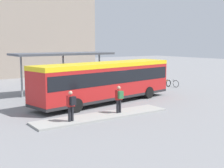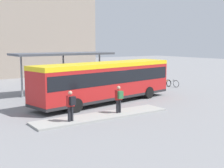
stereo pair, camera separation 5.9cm
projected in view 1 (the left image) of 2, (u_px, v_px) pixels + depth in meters
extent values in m
plane|color=gray|center=(105.00, 102.00, 23.59)|extent=(120.00, 120.00, 0.00)
cube|color=#9E9E99|center=(103.00, 116.00, 19.00)|extent=(8.85, 1.80, 0.12)
cube|color=red|center=(105.00, 80.00, 23.37)|extent=(12.19, 4.50, 2.67)
cube|color=yellow|center=(105.00, 65.00, 23.21)|extent=(12.22, 4.52, 0.30)
cube|color=black|center=(105.00, 76.00, 23.33)|extent=(11.96, 4.48, 0.93)
cube|color=black|center=(155.00, 71.00, 27.44)|extent=(0.47, 2.24, 1.03)
cube|color=#28282B|center=(105.00, 96.00, 23.53)|extent=(12.21, 4.51, 0.20)
cylinder|color=black|center=(127.00, 89.00, 26.93)|extent=(0.98, 0.44, 0.94)
cylinder|color=black|center=(149.00, 93.00, 25.26)|extent=(0.98, 0.44, 0.94)
cylinder|color=black|center=(55.00, 100.00, 21.81)|extent=(0.98, 0.44, 0.94)
cylinder|color=black|center=(76.00, 105.00, 20.13)|extent=(0.98, 0.44, 0.94)
cylinder|color=#232328|center=(117.00, 106.00, 19.49)|extent=(0.16, 0.16, 0.83)
cylinder|color=#232328|center=(120.00, 106.00, 19.59)|extent=(0.16, 0.16, 0.83)
cube|color=#B21E1E|center=(119.00, 95.00, 19.44)|extent=(0.42, 0.23, 0.62)
cube|color=#337542|center=(121.00, 95.00, 19.26)|extent=(0.32, 0.21, 0.47)
sphere|color=tan|center=(119.00, 88.00, 19.39)|extent=(0.22, 0.22, 0.22)
cylinder|color=#232328|center=(69.00, 114.00, 17.36)|extent=(0.16, 0.16, 0.84)
cylinder|color=#232328|center=(72.00, 114.00, 17.49)|extent=(0.16, 0.16, 0.84)
cube|color=#B21E1E|center=(71.00, 101.00, 17.33)|extent=(0.45, 0.29, 0.63)
cube|color=black|center=(73.00, 101.00, 17.17)|extent=(0.34, 0.25, 0.48)
sphere|color=tan|center=(70.00, 93.00, 17.27)|extent=(0.23, 0.23, 0.23)
torus|color=black|center=(168.00, 83.00, 32.17)|extent=(0.15, 0.72, 0.72)
torus|color=black|center=(176.00, 84.00, 31.45)|extent=(0.15, 0.72, 0.72)
cylinder|color=silver|center=(172.00, 81.00, 31.78)|extent=(0.14, 0.76, 0.04)
cylinder|color=silver|center=(173.00, 82.00, 31.66)|extent=(0.04, 0.04, 0.35)
cube|color=black|center=(173.00, 80.00, 31.63)|extent=(0.09, 0.19, 0.04)
cylinder|color=silver|center=(169.00, 80.00, 32.05)|extent=(0.48, 0.10, 0.03)
torus|color=black|center=(168.00, 83.00, 31.93)|extent=(0.11, 0.67, 0.67)
torus|color=black|center=(163.00, 82.00, 32.71)|extent=(0.11, 0.67, 0.67)
cylinder|color=orange|center=(166.00, 81.00, 32.29)|extent=(0.10, 0.70, 0.04)
cylinder|color=orange|center=(165.00, 81.00, 32.44)|extent=(0.04, 0.04, 0.33)
cube|color=black|center=(165.00, 80.00, 32.42)|extent=(0.09, 0.19, 0.04)
cylinder|color=orange|center=(168.00, 80.00, 31.97)|extent=(0.48, 0.07, 0.03)
torus|color=black|center=(164.00, 83.00, 32.63)|extent=(0.14, 0.65, 0.65)
torus|color=black|center=(160.00, 82.00, 33.42)|extent=(0.14, 0.65, 0.65)
cylinder|color=#287F3D|center=(162.00, 80.00, 33.00)|extent=(0.14, 0.69, 0.04)
cylinder|color=#287F3D|center=(161.00, 80.00, 33.15)|extent=(0.04, 0.04, 0.32)
cube|color=black|center=(161.00, 79.00, 33.13)|extent=(0.10, 0.19, 0.04)
cylinder|color=#287F3D|center=(164.00, 80.00, 32.67)|extent=(0.48, 0.10, 0.03)
torus|color=black|center=(154.00, 80.00, 34.04)|extent=(0.08, 0.75, 0.74)
torus|color=black|center=(160.00, 81.00, 33.18)|extent=(0.08, 0.75, 0.74)
cylinder|color=#2847AD|center=(157.00, 79.00, 33.58)|extent=(0.07, 0.79, 0.04)
cylinder|color=#2847AD|center=(158.00, 79.00, 33.43)|extent=(0.04, 0.04, 0.37)
cube|color=black|center=(158.00, 78.00, 33.41)|extent=(0.08, 0.18, 0.04)
cylinder|color=#2847AD|center=(155.00, 78.00, 33.91)|extent=(0.48, 0.05, 0.03)
cube|color=#4C515B|center=(63.00, 54.00, 27.38)|extent=(8.85, 3.23, 0.18)
cylinder|color=gray|center=(21.00, 77.00, 25.53)|extent=(0.16, 0.16, 3.42)
cylinder|color=gray|center=(99.00, 72.00, 29.72)|extent=(0.16, 0.16, 3.42)
cylinder|color=gray|center=(63.00, 74.00, 27.62)|extent=(0.16, 0.16, 3.42)
cylinder|color=slate|center=(44.00, 98.00, 24.20)|extent=(0.72, 0.72, 0.47)
sphere|color=#286B2D|center=(44.00, 91.00, 24.13)|extent=(0.83, 0.83, 0.83)
cube|color=gray|center=(11.00, 31.00, 43.71)|extent=(20.69, 11.55, 12.26)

